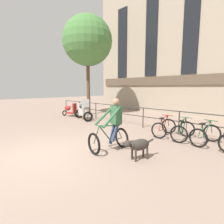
{
  "coord_description": "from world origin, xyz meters",
  "views": [
    {
      "loc": [
        5.07,
        -2.16,
        2.03
      ],
      "look_at": [
        0.08,
        2.86,
        1.05
      ],
      "focal_mm": 28.0,
      "sensor_mm": 36.0,
      "label": 1
    }
  ],
  "objects_px": {
    "parked_bicycle_mid_left": "(183,131)",
    "parked_scooter": "(70,110)",
    "cyclist_with_bike": "(112,127)",
    "parked_motorcycle": "(83,111)",
    "parked_bicycle_near_lamp": "(164,128)",
    "parked_bicycle_mid_right": "(205,135)",
    "dog": "(138,145)"
  },
  "relations": [
    {
      "from": "parked_bicycle_mid_right",
      "to": "dog",
      "type": "bearing_deg",
      "value": 80.23
    },
    {
      "from": "parked_bicycle_near_lamp",
      "to": "parked_bicycle_mid_right",
      "type": "xyz_separation_m",
      "value": [
        1.62,
        0.0,
        0.0
      ]
    },
    {
      "from": "parked_motorcycle",
      "to": "parked_bicycle_mid_right",
      "type": "distance_m",
      "value": 7.18
    },
    {
      "from": "cyclist_with_bike",
      "to": "parked_bicycle_near_lamp",
      "type": "distance_m",
      "value": 2.83
    },
    {
      "from": "dog",
      "to": "cyclist_with_bike",
      "type": "bearing_deg",
      "value": -163.61
    },
    {
      "from": "dog",
      "to": "parked_bicycle_near_lamp",
      "type": "height_order",
      "value": "parked_bicycle_near_lamp"
    },
    {
      "from": "parked_scooter",
      "to": "cyclist_with_bike",
      "type": "bearing_deg",
      "value": -124.61
    },
    {
      "from": "parked_bicycle_mid_left",
      "to": "parked_bicycle_mid_right",
      "type": "bearing_deg",
      "value": 172.75
    },
    {
      "from": "cyclist_with_bike",
      "to": "parked_motorcycle",
      "type": "distance_m",
      "value": 5.82
    },
    {
      "from": "cyclist_with_bike",
      "to": "dog",
      "type": "bearing_deg",
      "value": 6.36
    },
    {
      "from": "cyclist_with_bike",
      "to": "parked_bicycle_mid_left",
      "type": "bearing_deg",
      "value": 75.36
    },
    {
      "from": "cyclist_with_bike",
      "to": "parked_scooter",
      "type": "bearing_deg",
      "value": 166.95
    },
    {
      "from": "parked_motorcycle",
      "to": "parked_bicycle_mid_left",
      "type": "bearing_deg",
      "value": -73.91
    },
    {
      "from": "dog",
      "to": "parked_bicycle_mid_right",
      "type": "height_order",
      "value": "parked_bicycle_mid_right"
    },
    {
      "from": "parked_motorcycle",
      "to": "parked_bicycle_mid_right",
      "type": "relative_size",
      "value": 1.43
    },
    {
      "from": "parked_bicycle_near_lamp",
      "to": "parked_scooter",
      "type": "relative_size",
      "value": 0.88
    },
    {
      "from": "parked_motorcycle",
      "to": "parked_bicycle_near_lamp",
      "type": "bearing_deg",
      "value": -73.71
    },
    {
      "from": "cyclist_with_bike",
      "to": "parked_bicycle_mid_right",
      "type": "height_order",
      "value": "cyclist_with_bike"
    },
    {
      "from": "cyclist_with_bike",
      "to": "parked_bicycle_near_lamp",
      "type": "height_order",
      "value": "cyclist_with_bike"
    },
    {
      "from": "cyclist_with_bike",
      "to": "parked_motorcycle",
      "type": "xyz_separation_m",
      "value": [
        -5.19,
        2.62,
        -0.2
      ]
    },
    {
      "from": "parked_bicycle_mid_right",
      "to": "parked_scooter",
      "type": "relative_size",
      "value": 0.89
    },
    {
      "from": "parked_bicycle_mid_right",
      "to": "parked_bicycle_near_lamp",
      "type": "bearing_deg",
      "value": 8.02
    },
    {
      "from": "parked_motorcycle",
      "to": "parked_scooter",
      "type": "relative_size",
      "value": 1.27
    },
    {
      "from": "cyclist_with_bike",
      "to": "parked_scooter",
      "type": "xyz_separation_m",
      "value": [
        -7.0,
        2.75,
        -0.3
      ]
    },
    {
      "from": "cyclist_with_bike",
      "to": "dog",
      "type": "height_order",
      "value": "cyclist_with_bike"
    },
    {
      "from": "parked_bicycle_mid_right",
      "to": "parked_scooter",
      "type": "xyz_separation_m",
      "value": [
        -8.99,
        -0.03,
        0.1
      ]
    },
    {
      "from": "parked_motorcycle",
      "to": "parked_bicycle_near_lamp",
      "type": "height_order",
      "value": "parked_motorcycle"
    },
    {
      "from": "parked_bicycle_mid_left",
      "to": "parked_scooter",
      "type": "relative_size",
      "value": 0.89
    },
    {
      "from": "parked_bicycle_mid_left",
      "to": "parked_scooter",
      "type": "height_order",
      "value": "parked_scooter"
    },
    {
      "from": "parked_bicycle_mid_left",
      "to": "parked_scooter",
      "type": "distance_m",
      "value": 8.18
    },
    {
      "from": "cyclist_with_bike",
      "to": "parked_scooter",
      "type": "height_order",
      "value": "cyclist_with_bike"
    },
    {
      "from": "parked_bicycle_mid_left",
      "to": "parked_motorcycle",
      "type": "bearing_deg",
      "value": -5.91
    }
  ]
}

